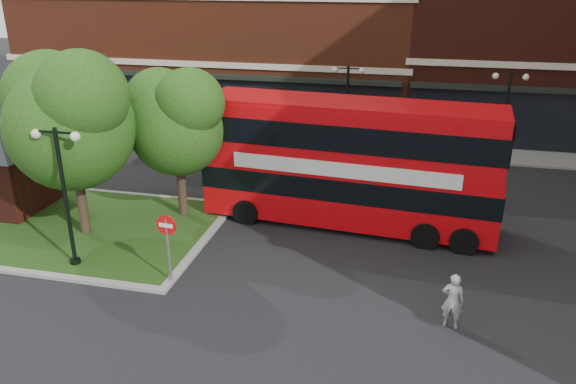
% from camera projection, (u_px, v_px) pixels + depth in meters
% --- Properties ---
extents(ground, '(120.00, 120.00, 0.00)m').
position_uv_depth(ground, '(224.00, 288.00, 18.23)').
color(ground, black).
rests_on(ground, ground).
extents(pavement_far, '(44.00, 3.00, 0.12)m').
position_uv_depth(pavement_far, '(316.00, 144.00, 33.14)').
color(pavement_far, slate).
rests_on(pavement_far, ground).
extents(terrace_far_left, '(26.00, 12.00, 14.00)m').
position_uv_depth(terrace_far_left, '(224.00, 10.00, 39.04)').
color(terrace_far_left, maroon).
rests_on(terrace_far_left, ground).
extents(traffic_island, '(12.60, 7.60, 0.15)m').
position_uv_depth(traffic_island, '(60.00, 225.00, 22.60)').
color(traffic_island, gray).
rests_on(traffic_island, ground).
extents(kiosk, '(6.51, 6.51, 3.60)m').
position_uv_depth(kiosk, '(2.00, 159.00, 23.30)').
color(kiosk, '#471911').
rests_on(kiosk, traffic_island).
extents(tree_island_west, '(5.40, 4.71, 7.21)m').
position_uv_depth(tree_island_west, '(68.00, 114.00, 20.17)').
color(tree_island_west, '#2D2116').
rests_on(tree_island_west, ground).
extents(tree_island_east, '(4.46, 3.90, 6.29)m').
position_uv_depth(tree_island_east, '(175.00, 117.00, 21.99)').
color(tree_island_east, '#2D2116').
rests_on(tree_island_east, ground).
extents(lamp_island, '(1.72, 0.36, 5.00)m').
position_uv_depth(lamp_island, '(64.00, 191.00, 18.52)').
color(lamp_island, black).
rests_on(lamp_island, ground).
extents(lamp_far_left, '(1.72, 0.36, 5.00)m').
position_uv_depth(lamp_far_left, '(347.00, 107.00, 29.89)').
color(lamp_far_left, black).
rests_on(lamp_far_left, ground).
extents(lamp_far_right, '(1.72, 0.36, 5.00)m').
position_uv_depth(lamp_far_right, '(505.00, 115.00, 28.21)').
color(lamp_far_right, black).
rests_on(lamp_far_right, ground).
extents(bus, '(11.70, 3.59, 4.40)m').
position_uv_depth(bus, '(350.00, 155.00, 21.90)').
color(bus, red).
rests_on(bus, ground).
extents(woman, '(0.70, 0.53, 1.73)m').
position_uv_depth(woman, '(453.00, 301.00, 15.99)').
color(woman, '#949496').
rests_on(woman, ground).
extents(car_silver, '(3.71, 1.77, 1.22)m').
position_uv_depth(car_silver, '(295.00, 136.00, 32.73)').
color(car_silver, '#B3B5BA').
rests_on(car_silver, ground).
extents(car_white, '(4.71, 1.78, 1.53)m').
position_uv_depth(car_white, '(435.00, 142.00, 31.00)').
color(car_white, silver).
rests_on(car_white, ground).
extents(no_entry_sign, '(0.68, 0.11, 2.46)m').
position_uv_depth(no_entry_sign, '(167.00, 235.00, 17.88)').
color(no_entry_sign, slate).
rests_on(no_entry_sign, ground).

